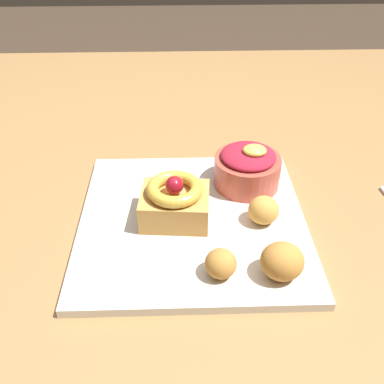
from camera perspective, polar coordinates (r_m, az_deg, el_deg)
name	(u,v)px	position (r m, az deg, el deg)	size (l,w,h in m)	color
ground_plane	(182,379)	(1.30, -1.37, -23.20)	(8.00, 8.00, 0.00)	#423326
dining_table	(177,190)	(0.81, -2.02, 0.20)	(1.37, 0.99, 0.73)	olive
front_plate	(192,221)	(0.59, 0.06, -3.78)	(0.30, 0.30, 0.01)	silver
cake_slice	(174,201)	(0.57, -2.34, -1.22)	(0.09, 0.08, 0.07)	#C68E47
berry_ramekin	(247,167)	(0.64, 7.23, 3.19)	(0.10, 0.10, 0.07)	#B24C3D
fritter_front	(282,261)	(0.51, 11.65, -8.82)	(0.05, 0.05, 0.04)	#BC7F38
fritter_middle	(264,210)	(0.58, 9.29, -2.34)	(0.04, 0.04, 0.04)	gold
fritter_back	(221,264)	(0.51, 3.76, -9.28)	(0.04, 0.04, 0.03)	#BC7F38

